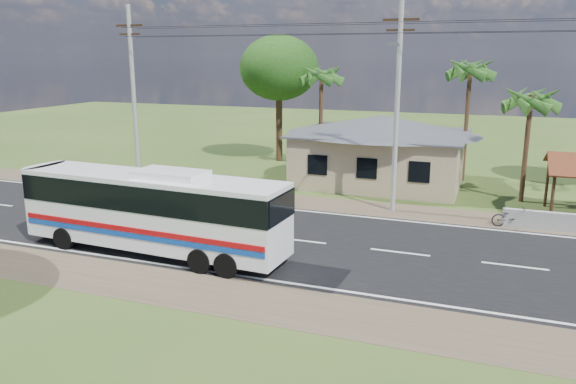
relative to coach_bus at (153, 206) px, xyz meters
name	(u,v)px	position (x,y,z in m)	size (l,w,h in m)	color
ground	(299,241)	(5.12, 3.64, -2.07)	(120.00, 120.00, 0.00)	#2E4B1B
road	(299,241)	(5.12, 3.64, -2.06)	(120.00, 16.00, 0.03)	black
house	(381,142)	(6.12, 16.64, 0.57)	(12.40, 10.00, 5.00)	tan
utility_poles	(391,102)	(7.79, 10.13, 3.70)	(32.80, 2.22, 11.00)	#9E9E99
palm_near	(531,100)	(14.62, 14.64, 3.64)	(2.80, 2.80, 6.70)	#47301E
palm_mid	(470,70)	(11.12, 19.14, 5.09)	(2.80, 2.80, 8.20)	#47301E
palm_far	(321,76)	(1.12, 19.64, 4.61)	(2.80, 2.80, 7.70)	#47301E
tree_behind_house	(279,68)	(-2.88, 21.64, 5.04)	(6.00, 6.00, 9.61)	#47301E
coach_bus	(153,206)	(0.00, 0.00, 0.00)	(11.78, 3.05, 3.62)	white
motorcycle	(512,217)	(14.05, 9.19, -1.58)	(0.65, 1.87, 0.98)	black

